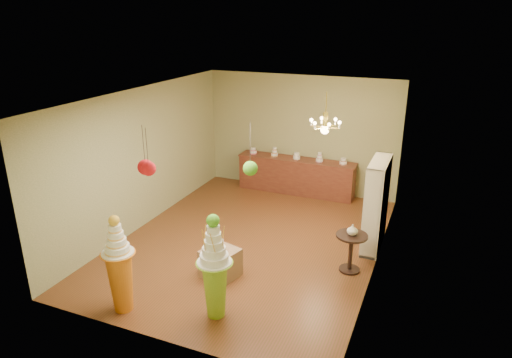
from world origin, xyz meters
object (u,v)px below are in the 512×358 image
at_px(pedestal_green, 215,275).
at_px(pedestal_orange, 120,273).
at_px(sideboard, 296,175).
at_px(round_table, 351,248).

distance_m(pedestal_green, pedestal_orange, 1.49).
distance_m(pedestal_green, sideboard, 5.42).
relative_size(pedestal_green, round_table, 2.36).
height_order(pedestal_green, sideboard, pedestal_green).
bearing_deg(round_table, pedestal_green, -128.10).
height_order(sideboard, round_table, sideboard).
bearing_deg(sideboard, pedestal_orange, -99.42).
xyz_separation_m(pedestal_green, sideboard, (-0.46, 5.39, -0.22)).
height_order(pedestal_green, pedestal_orange, pedestal_green).
xyz_separation_m(sideboard, round_table, (2.10, -3.30, -0.01)).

